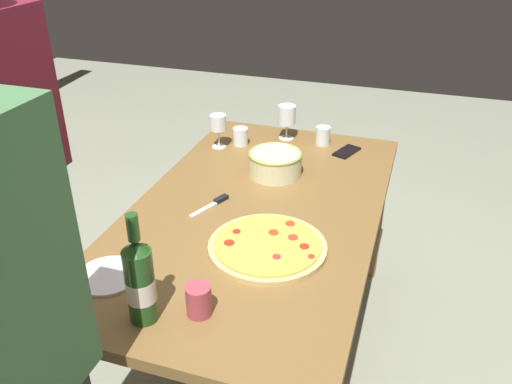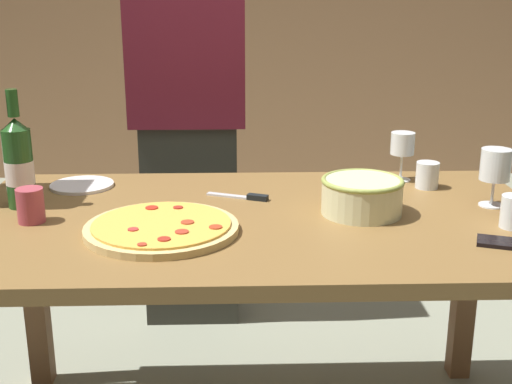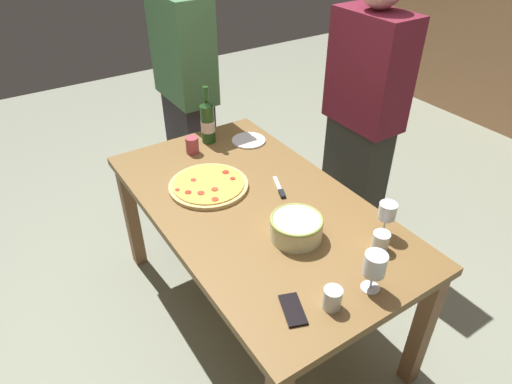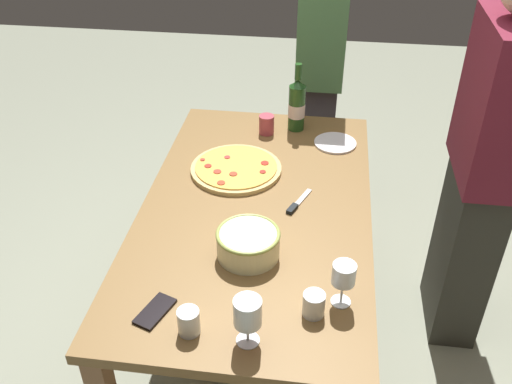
% 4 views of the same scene
% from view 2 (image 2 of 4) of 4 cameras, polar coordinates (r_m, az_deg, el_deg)
% --- Properties ---
extents(dining_table, '(1.60, 0.90, 0.75)m').
position_cam_2_polar(dining_table, '(1.86, -0.00, -4.76)').
color(dining_table, brown).
rests_on(dining_table, ground).
extents(pizza, '(0.39, 0.39, 0.03)m').
position_cam_2_polar(pizza, '(1.72, -8.02, -3.02)').
color(pizza, tan).
rests_on(pizza, dining_table).
extents(serving_bowl, '(0.23, 0.23, 0.10)m').
position_cam_2_polar(serving_bowl, '(1.85, 8.99, -0.21)').
color(serving_bowl, beige).
rests_on(serving_bowl, dining_table).
extents(wine_bottle, '(0.08, 0.08, 0.33)m').
position_cam_2_polar(wine_bottle, '(1.98, -19.51, 2.38)').
color(wine_bottle, '#214B1C').
rests_on(wine_bottle, dining_table).
extents(wine_glass_near_pizza, '(0.08, 0.08, 0.16)m').
position_cam_2_polar(wine_glass_near_pizza, '(2.19, 12.34, 3.82)').
color(wine_glass_near_pizza, white).
rests_on(wine_glass_near_pizza, dining_table).
extents(wine_glass_by_bottle, '(0.08, 0.08, 0.17)m').
position_cam_2_polar(wine_glass_by_bottle, '(2.00, 19.66, 1.96)').
color(wine_glass_by_bottle, white).
rests_on(wine_glass_by_bottle, dining_table).
extents(cup_amber, '(0.07, 0.07, 0.09)m').
position_cam_2_polar(cup_amber, '(1.86, -18.61, -1.09)').
color(cup_amber, '#AA404E').
rests_on(cup_amber, dining_table).
extents(cup_ceramic, '(0.07, 0.07, 0.08)m').
position_cam_2_polar(cup_ceramic, '(2.14, 14.34, 1.40)').
color(cup_ceramic, white).
rests_on(cup_ceramic, dining_table).
extents(side_plate, '(0.20, 0.20, 0.01)m').
position_cam_2_polar(side_plate, '(2.16, -14.57, 0.57)').
color(side_plate, white).
rests_on(side_plate, dining_table).
extents(cell_phone, '(0.16, 0.12, 0.01)m').
position_cam_2_polar(cell_phone, '(1.73, 20.63, -4.11)').
color(cell_phone, black).
rests_on(cell_phone, dining_table).
extents(pizza_knife, '(0.18, 0.09, 0.02)m').
position_cam_2_polar(pizza_knife, '(1.97, -0.89, -0.40)').
color(pizza_knife, silver).
rests_on(pizza_knife, dining_table).
extents(person_guest_left, '(0.45, 0.24, 1.69)m').
position_cam_2_polar(person_guest_left, '(2.68, -5.76, 6.26)').
color(person_guest_left, '#313129').
rests_on(person_guest_left, ground).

